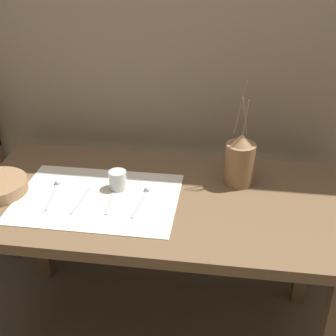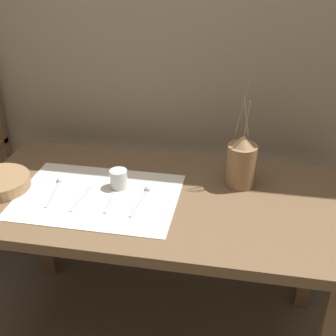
{
  "view_description": "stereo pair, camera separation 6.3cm",
  "coord_description": "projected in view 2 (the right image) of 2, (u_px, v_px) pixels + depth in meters",
  "views": [
    {
      "loc": [
        0.25,
        -1.43,
        1.62
      ],
      "look_at": [
        0.04,
        0.0,
        0.82
      ],
      "focal_mm": 50.0,
      "sensor_mm": 36.0,
      "label": 1
    },
    {
      "loc": [
        0.31,
        -1.42,
        1.62
      ],
      "look_at": [
        0.04,
        0.0,
        0.82
      ],
      "focal_mm": 50.0,
      "sensor_mm": 36.0,
      "label": 2
    }
  ],
  "objects": [
    {
      "name": "fork_outer",
      "position": [
        82.0,
        198.0,
        1.69
      ],
      "size": [
        0.03,
        0.18,
        0.0
      ],
      "color": "#A8A8AD",
      "rests_on": "wooden_table"
    },
    {
      "name": "linen_cloth",
      "position": [
        98.0,
        196.0,
        1.71
      ],
      "size": [
        0.58,
        0.42,
        0.0
      ],
      "color": "silver",
      "rests_on": "wooden_table"
    },
    {
      "name": "fork_inner",
      "position": [
        111.0,
        199.0,
        1.69
      ],
      "size": [
        0.02,
        0.18,
        0.0
      ],
      "color": "#A8A8AD",
      "rests_on": "wooden_table"
    },
    {
      "name": "stone_wall_back",
      "position": [
        179.0,
        31.0,
        1.88
      ],
      "size": [
        7.0,
        0.06,
        2.4
      ],
      "color": "gray",
      "rests_on": "ground_plane"
    },
    {
      "name": "glass_tumbler_near",
      "position": [
        119.0,
        179.0,
        1.74
      ],
      "size": [
        0.07,
        0.07,
        0.07
      ],
      "color": "#B7C1BC",
      "rests_on": "wooden_table"
    },
    {
      "name": "pitcher_with_flowers",
      "position": [
        242.0,
        162.0,
        1.74
      ],
      "size": [
        0.11,
        0.11,
        0.41
      ],
      "color": "olive",
      "rests_on": "wooden_table"
    },
    {
      "name": "ground_plane",
      "position": [
        159.0,
        331.0,
        2.05
      ],
      "size": [
        12.0,
        12.0,
        0.0
      ],
      "primitive_type": "plane",
      "color": "brown"
    },
    {
      "name": "wooden_table",
      "position": [
        157.0,
        216.0,
        1.76
      ],
      "size": [
        1.36,
        0.7,
        0.7
      ],
      "color": "brown",
      "rests_on": "ground_plane"
    },
    {
      "name": "spoon_outer",
      "position": [
        57.0,
        186.0,
        1.76
      ],
      "size": [
        0.04,
        0.19,
        0.02
      ],
      "color": "#A8A8AD",
      "rests_on": "wooden_table"
    },
    {
      "name": "spoon_inner",
      "position": [
        144.0,
        195.0,
        1.71
      ],
      "size": [
        0.04,
        0.2,
        0.02
      ],
      "color": "#A8A8AD",
      "rests_on": "wooden_table"
    }
  ]
}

